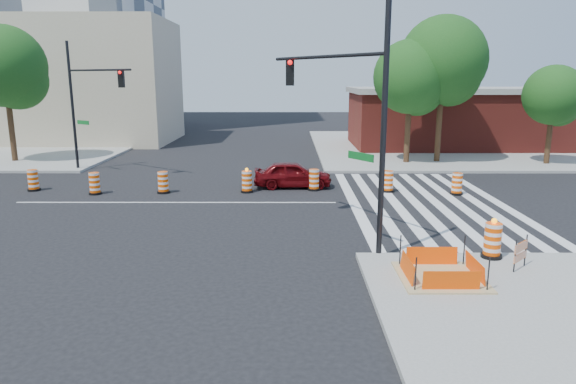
% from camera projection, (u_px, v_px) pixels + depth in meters
% --- Properties ---
extents(ground, '(120.00, 120.00, 0.00)m').
position_uv_depth(ground, '(176.00, 203.00, 22.49)').
color(ground, black).
rests_on(ground, ground).
extents(sidewalk_ne, '(22.00, 22.00, 0.15)m').
position_uv_depth(sidewalk_ne, '(456.00, 147.00, 40.00)').
color(sidewalk_ne, gray).
rests_on(sidewalk_ne, ground).
extents(crosswalk_east, '(6.75, 13.50, 0.01)m').
position_uv_depth(crosswalk_east, '(425.00, 202.00, 22.47)').
color(crosswalk_east, silver).
rests_on(crosswalk_east, ground).
extents(lane_centerline, '(14.00, 0.12, 0.01)m').
position_uv_depth(lane_centerline, '(176.00, 202.00, 22.49)').
color(lane_centerline, silver).
rests_on(lane_centerline, ground).
extents(excavation_pit, '(2.20, 2.20, 0.90)m').
position_uv_depth(excavation_pit, '(441.00, 275.00, 13.64)').
color(excavation_pit, tan).
rests_on(excavation_pit, ground).
extents(brick_storefront, '(16.50, 8.50, 4.60)m').
position_uv_depth(brick_storefront, '(458.00, 118.00, 39.51)').
color(brick_storefront, maroon).
rests_on(brick_storefront, ground).
extents(beige_midrise, '(14.00, 10.00, 10.00)m').
position_uv_depth(beige_midrise, '(87.00, 82.00, 42.89)').
color(beige_midrise, '#BAAD8E').
rests_on(beige_midrise, ground).
extents(red_coupe, '(3.88, 1.63, 1.31)m').
position_uv_depth(red_coupe, '(293.00, 174.00, 25.46)').
color(red_coupe, '#5A070B').
rests_on(red_coupe, ground).
extents(signal_pole_se, '(3.31, 4.83, 7.58)m').
position_uv_depth(signal_pole_se, '(348.00, 101.00, 15.92)').
color(signal_pole_se, black).
rests_on(signal_pole_se, ground).
extents(signal_pole_nw, '(4.54, 3.24, 7.22)m').
position_uv_depth(signal_pole_nw, '(87.00, 94.00, 28.48)').
color(signal_pole_nw, black).
rests_on(signal_pole_nw, ground).
extents(pit_drum, '(0.61, 0.61, 1.21)m').
position_uv_depth(pit_drum, '(492.00, 241.00, 15.10)').
color(pit_drum, black).
rests_on(pit_drum, ground).
extents(barricade, '(0.59, 0.57, 0.92)m').
position_uv_depth(barricade, '(521.00, 251.00, 14.19)').
color(barricade, '#F65005').
rests_on(barricade, ground).
extents(tree_north_b, '(5.04, 5.04, 8.56)m').
position_uv_depth(tree_north_b, '(6.00, 71.00, 31.75)').
color(tree_north_b, '#382314').
rests_on(tree_north_b, ground).
extents(tree_north_c, '(4.50, 4.50, 7.65)m').
position_uv_depth(tree_north_c, '(411.00, 81.00, 31.31)').
color(tree_north_c, '#382314').
rests_on(tree_north_c, ground).
extents(tree_north_d, '(5.35, 5.35, 9.09)m').
position_uv_depth(tree_north_d, '(443.00, 65.00, 31.47)').
color(tree_north_d, '#382314').
rests_on(tree_north_d, ground).
extents(tree_north_e, '(3.63, 3.60, 6.13)m').
position_uv_depth(tree_north_e, '(554.00, 99.00, 31.03)').
color(tree_north_e, '#382314').
rests_on(tree_north_e, ground).
extents(median_drum_1, '(0.60, 0.60, 1.02)m').
position_uv_depth(median_drum_1, '(33.00, 181.00, 24.74)').
color(median_drum_1, black).
rests_on(median_drum_1, ground).
extents(median_drum_2, '(0.60, 0.60, 1.02)m').
position_uv_depth(median_drum_2, '(95.00, 184.00, 23.99)').
color(median_drum_2, black).
rests_on(median_drum_2, ground).
extents(median_drum_3, '(0.60, 0.60, 1.02)m').
position_uv_depth(median_drum_3, '(163.00, 183.00, 24.23)').
color(median_drum_3, black).
rests_on(median_drum_3, ground).
extents(median_drum_4, '(0.60, 0.60, 1.18)m').
position_uv_depth(median_drum_4, '(247.00, 182.00, 24.39)').
color(median_drum_4, black).
rests_on(median_drum_4, ground).
extents(median_drum_5, '(0.60, 0.60, 1.02)m').
position_uv_depth(median_drum_5, '(314.00, 181.00, 24.84)').
color(median_drum_5, black).
rests_on(median_drum_5, ground).
extents(median_drum_6, '(0.60, 0.60, 1.02)m').
position_uv_depth(median_drum_6, '(388.00, 182.00, 24.47)').
color(median_drum_6, black).
rests_on(median_drum_6, ground).
extents(median_drum_7, '(0.60, 0.60, 1.02)m').
position_uv_depth(median_drum_7, '(457.00, 184.00, 23.93)').
color(median_drum_7, black).
rests_on(median_drum_7, ground).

